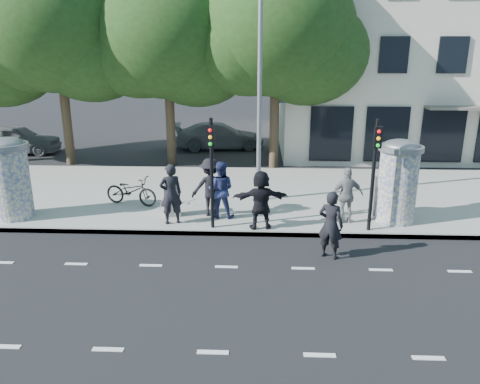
{
  "coord_description": "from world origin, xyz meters",
  "views": [
    {
      "loc": [
        0.84,
        -9.69,
        5.47
      ],
      "look_at": [
        0.26,
        3.5,
        1.42
      ],
      "focal_mm": 35.0,
      "sensor_mm": 36.0,
      "label": 1
    }
  ],
  "objects_px": {
    "cabinet_right": "(383,197)",
    "ped_d": "(210,187)",
    "ped_b": "(171,194)",
    "man_road": "(331,225)",
    "traffic_pole_near": "(211,163)",
    "car_right": "(219,136)",
    "ad_column_left": "(10,176)",
    "bicycle": "(131,191)",
    "ad_column_right": "(398,179)",
    "car_left": "(16,139)",
    "ped_c": "(220,190)",
    "cabinet_left": "(172,200)",
    "ped_e": "(347,195)",
    "traffic_pole_far": "(375,164)",
    "street_lamp": "(260,70)"
  },
  "relations": [
    {
      "from": "ad_column_right",
      "to": "traffic_pole_near",
      "type": "bearing_deg",
      "value": -171.11
    },
    {
      "from": "traffic_pole_near",
      "to": "car_right",
      "type": "height_order",
      "value": "traffic_pole_near"
    },
    {
      "from": "traffic_pole_far",
      "to": "ped_b",
      "type": "distance_m",
      "value": 6.24
    },
    {
      "from": "traffic_pole_near",
      "to": "ped_b",
      "type": "bearing_deg",
      "value": 164.49
    },
    {
      "from": "ped_d",
      "to": "cabinet_right",
      "type": "height_order",
      "value": "ped_d"
    },
    {
      "from": "man_road",
      "to": "cabinet_right",
      "type": "relative_size",
      "value": 1.48
    },
    {
      "from": "traffic_pole_near",
      "to": "cabinet_right",
      "type": "bearing_deg",
      "value": 14.15
    },
    {
      "from": "ad_column_left",
      "to": "car_left",
      "type": "xyz_separation_m",
      "value": [
        -5.14,
        10.19,
        -0.76
      ]
    },
    {
      "from": "ad_column_left",
      "to": "car_right",
      "type": "relative_size",
      "value": 0.53
    },
    {
      "from": "ad_column_right",
      "to": "ped_c",
      "type": "bearing_deg",
      "value": 178.91
    },
    {
      "from": "ad_column_right",
      "to": "ped_c",
      "type": "height_order",
      "value": "ad_column_right"
    },
    {
      "from": "ped_e",
      "to": "cabinet_right",
      "type": "height_order",
      "value": "ped_e"
    },
    {
      "from": "ad_column_right",
      "to": "traffic_pole_far",
      "type": "distance_m",
      "value": 1.52
    },
    {
      "from": "ped_e",
      "to": "cabinet_left",
      "type": "bearing_deg",
      "value": -14.11
    },
    {
      "from": "ped_c",
      "to": "cabinet_right",
      "type": "distance_m",
      "value": 5.37
    },
    {
      "from": "ped_b",
      "to": "cabinet_right",
      "type": "height_order",
      "value": "ped_b"
    },
    {
      "from": "cabinet_right",
      "to": "ped_d",
      "type": "bearing_deg",
      "value": -171.4
    },
    {
      "from": "cabinet_left",
      "to": "ped_c",
      "type": "bearing_deg",
      "value": -12.09
    },
    {
      "from": "car_right",
      "to": "bicycle",
      "type": "bearing_deg",
      "value": 159.86
    },
    {
      "from": "cabinet_left",
      "to": "man_road",
      "type": "bearing_deg",
      "value": -39.21
    },
    {
      "from": "ad_column_left",
      "to": "bicycle",
      "type": "relative_size",
      "value": 1.35
    },
    {
      "from": "ad_column_left",
      "to": "bicycle",
      "type": "xyz_separation_m",
      "value": [
        3.5,
        1.43,
        -0.87
      ]
    },
    {
      "from": "traffic_pole_far",
      "to": "car_left",
      "type": "relative_size",
      "value": 0.74
    },
    {
      "from": "street_lamp",
      "to": "car_right",
      "type": "height_order",
      "value": "street_lamp"
    },
    {
      "from": "street_lamp",
      "to": "ped_b",
      "type": "xyz_separation_m",
      "value": [
        -2.73,
        -2.47,
        -3.68
      ]
    },
    {
      "from": "ped_b",
      "to": "ped_d",
      "type": "relative_size",
      "value": 1.0
    },
    {
      "from": "ad_column_right",
      "to": "bicycle",
      "type": "distance_m",
      "value": 9.03
    },
    {
      "from": "traffic_pole_far",
      "to": "ped_b",
      "type": "height_order",
      "value": "traffic_pole_far"
    },
    {
      "from": "ped_e",
      "to": "traffic_pole_near",
      "type": "bearing_deg",
      "value": -0.82
    },
    {
      "from": "cabinet_right",
      "to": "traffic_pole_near",
      "type": "bearing_deg",
      "value": -159.22
    },
    {
      "from": "ped_b",
      "to": "ped_c",
      "type": "height_order",
      "value": "ped_b"
    },
    {
      "from": "ped_e",
      "to": "car_right",
      "type": "bearing_deg",
      "value": -77.12
    },
    {
      "from": "ped_d",
      "to": "man_road",
      "type": "bearing_deg",
      "value": 131.78
    },
    {
      "from": "ad_column_right",
      "to": "ad_column_left",
      "type": "bearing_deg",
      "value": -179.08
    },
    {
      "from": "ad_column_right",
      "to": "traffic_pole_near",
      "type": "xyz_separation_m",
      "value": [
        -5.8,
        -0.91,
        0.69
      ]
    },
    {
      "from": "cabinet_left",
      "to": "ad_column_left",
      "type": "bearing_deg",
      "value": 174.68
    },
    {
      "from": "car_left",
      "to": "man_road",
      "type": "bearing_deg",
      "value": -134.82
    },
    {
      "from": "traffic_pole_near",
      "to": "ped_c",
      "type": "distance_m",
      "value": 1.54
    },
    {
      "from": "street_lamp",
      "to": "ped_c",
      "type": "relative_size",
      "value": 4.27
    },
    {
      "from": "ped_b",
      "to": "bicycle",
      "type": "xyz_separation_m",
      "value": [
        -1.77,
        1.77,
        -0.45
      ]
    },
    {
      "from": "ped_b",
      "to": "car_right",
      "type": "distance_m",
      "value": 12.44
    },
    {
      "from": "street_lamp",
      "to": "bicycle",
      "type": "distance_m",
      "value": 6.15
    },
    {
      "from": "ad_column_left",
      "to": "car_right",
      "type": "bearing_deg",
      "value": 64.64
    },
    {
      "from": "ped_e",
      "to": "car_left",
      "type": "bearing_deg",
      "value": -42.5
    },
    {
      "from": "ped_c",
      "to": "ped_e",
      "type": "bearing_deg",
      "value": -179.18
    },
    {
      "from": "bicycle",
      "to": "cabinet_right",
      "type": "distance_m",
      "value": 8.65
    },
    {
      "from": "ped_b",
      "to": "cabinet_left",
      "type": "height_order",
      "value": "ped_b"
    },
    {
      "from": "ad_column_right",
      "to": "ped_d",
      "type": "bearing_deg",
      "value": 177.25
    },
    {
      "from": "car_left",
      "to": "street_lamp",
      "type": "bearing_deg",
      "value": -126.62
    },
    {
      "from": "ped_e",
      "to": "man_road",
      "type": "distance_m",
      "value": 2.45
    }
  ]
}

